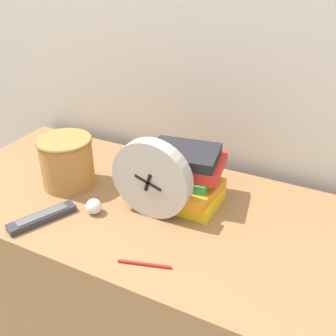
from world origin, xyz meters
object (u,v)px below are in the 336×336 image
desk_clock (151,179)px  book_stack (184,177)px  pen (144,264)px  basket (67,160)px  crumpled_paper_ball (94,206)px  tv_remote (42,217)px

desk_clock → book_stack: (0.05, 0.11, -0.04)m
book_stack → pen: book_stack is taller
basket → crumpled_paper_ball: bearing=-29.9°
desk_clock → basket: 0.33m
basket → desk_clock: bearing=-4.2°
basket → crumpled_paper_ball: size_ratio=3.80×
desk_clock → crumpled_paper_ball: desk_clock is taller
desk_clock → basket: (-0.33, 0.02, -0.03)m
basket → book_stack: bearing=12.9°
desk_clock → tv_remote: size_ratio=1.21×
desk_clock → pen: desk_clock is taller
desk_clock → book_stack: 0.13m
desk_clock → basket: bearing=175.8°
basket → tv_remote: (0.06, -0.20, -0.08)m
book_stack → basket: book_stack is taller
desk_clock → crumpled_paper_ball: size_ratio=5.12×
basket → crumpled_paper_ball: (0.17, -0.10, -0.07)m
desk_clock → tv_remote: bearing=-147.5°
book_stack → pen: (0.04, -0.31, -0.08)m
book_stack → tv_remote: size_ratio=1.23×
tv_remote → crumpled_paper_ball: size_ratio=4.23×
basket → crumpled_paper_ball: basket is taller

